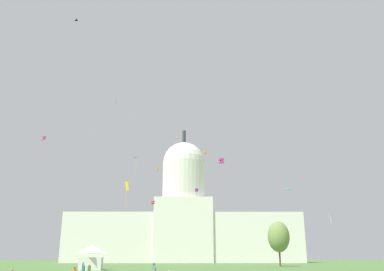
{
  "coord_description": "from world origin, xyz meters",
  "views": [
    {
      "loc": [
        4.04,
        -24.17,
        2.66
      ],
      "look_at": [
        4.81,
        79.8,
        34.04
      ],
      "focal_mm": 37.75,
      "sensor_mm": 36.0,
      "label": 1
    }
  ],
  "objects_px": {
    "kite_green_high": "(116,101)",
    "kite_gold_high": "(157,168)",
    "capitol_building": "(184,223)",
    "kite_blue_mid": "(137,159)",
    "kite_red_mid": "(153,203)",
    "kite_orange_high": "(205,152)",
    "kite_magenta_mid": "(221,161)",
    "person_olive_front_center": "(89,271)",
    "kite_yellow_low": "(127,188)",
    "kite_violet_mid": "(197,190)",
    "person_denim_mid_right": "(83,267)",
    "person_teal_near_tree_west": "(84,269)",
    "kite_cyan_low": "(287,191)",
    "kite_white_low": "(330,216)",
    "event_tent": "(91,258)",
    "person_teal_back_left": "(154,267)",
    "tree_east_near": "(279,237)",
    "kite_black_high": "(78,22)",
    "kite_pink_mid": "(43,138)",
    "kite_lime_high": "(176,131)"
  },
  "relations": [
    {
      "from": "kite_green_high",
      "to": "kite_gold_high",
      "type": "relative_size",
      "value": 0.37
    },
    {
      "from": "capitol_building",
      "to": "kite_blue_mid",
      "type": "xyz_separation_m",
      "value": [
        -9.44,
        -116.15,
        5.37
      ]
    },
    {
      "from": "capitol_building",
      "to": "kite_red_mid",
      "type": "distance_m",
      "value": 88.78
    },
    {
      "from": "kite_orange_high",
      "to": "kite_magenta_mid",
      "type": "height_order",
      "value": "kite_orange_high"
    },
    {
      "from": "person_olive_front_center",
      "to": "kite_yellow_low",
      "type": "xyz_separation_m",
      "value": [
        5.28,
        -4.5,
        10.47
      ]
    },
    {
      "from": "capitol_building",
      "to": "kite_violet_mid",
      "type": "relative_size",
      "value": 45.59
    },
    {
      "from": "person_denim_mid_right",
      "to": "kite_magenta_mid",
      "type": "relative_size",
      "value": 1.3
    },
    {
      "from": "kite_blue_mid",
      "to": "kite_violet_mid",
      "type": "bearing_deg",
      "value": -72.46
    },
    {
      "from": "person_teal_near_tree_west",
      "to": "kite_red_mid",
      "type": "xyz_separation_m",
      "value": [
        7.3,
        47.22,
        17.38
      ]
    },
    {
      "from": "person_teal_near_tree_west",
      "to": "kite_green_high",
      "type": "height_order",
      "value": "kite_green_high"
    },
    {
      "from": "kite_blue_mid",
      "to": "kite_cyan_low",
      "type": "xyz_separation_m",
      "value": [
        28.18,
        -26.71,
        -11.55
      ]
    },
    {
      "from": "kite_white_low",
      "to": "kite_gold_high",
      "type": "relative_size",
      "value": 0.63
    },
    {
      "from": "person_olive_front_center",
      "to": "kite_gold_high",
      "type": "relative_size",
      "value": 0.51
    },
    {
      "from": "person_denim_mid_right",
      "to": "kite_white_low",
      "type": "relative_size",
      "value": 0.79
    },
    {
      "from": "capitol_building",
      "to": "kite_white_low",
      "type": "xyz_separation_m",
      "value": [
        34.08,
        -117.59,
        -7.77
      ]
    },
    {
      "from": "event_tent",
      "to": "kite_magenta_mid",
      "type": "bearing_deg",
      "value": 6.13
    },
    {
      "from": "person_teal_back_left",
      "to": "kite_blue_mid",
      "type": "distance_m",
      "value": 27.06
    },
    {
      "from": "person_teal_back_left",
      "to": "person_denim_mid_right",
      "type": "bearing_deg",
      "value": -175.21
    },
    {
      "from": "tree_east_near",
      "to": "kite_violet_mid",
      "type": "xyz_separation_m",
      "value": [
        -24.61,
        -4.03,
        13.44
      ]
    },
    {
      "from": "event_tent",
      "to": "person_olive_front_center",
      "type": "bearing_deg",
      "value": -84.18
    },
    {
      "from": "person_teal_near_tree_west",
      "to": "event_tent",
      "type": "bearing_deg",
      "value": 79.42
    },
    {
      "from": "kite_blue_mid",
      "to": "capitol_building",
      "type": "bearing_deg",
      "value": -49.95
    },
    {
      "from": "kite_orange_high",
      "to": "kite_black_high",
      "type": "distance_m",
      "value": 87.04
    },
    {
      "from": "kite_blue_mid",
      "to": "kite_pink_mid",
      "type": "xyz_separation_m",
      "value": [
        -27.64,
        13.6,
        9.1
      ]
    },
    {
      "from": "kite_violet_mid",
      "to": "kite_green_high",
      "type": "distance_m",
      "value": 35.24
    },
    {
      "from": "person_olive_front_center",
      "to": "kite_black_high",
      "type": "bearing_deg",
      "value": 46.37
    },
    {
      "from": "capitol_building",
      "to": "kite_lime_high",
      "type": "relative_size",
      "value": 33.07
    },
    {
      "from": "kite_yellow_low",
      "to": "kite_orange_high",
      "type": "distance_m",
      "value": 111.39
    },
    {
      "from": "capitol_building",
      "to": "kite_magenta_mid",
      "type": "bearing_deg",
      "value": -84.5
    },
    {
      "from": "kite_orange_high",
      "to": "kite_violet_mid",
      "type": "height_order",
      "value": "kite_orange_high"
    },
    {
      "from": "kite_pink_mid",
      "to": "person_teal_near_tree_west",
      "type": "bearing_deg",
      "value": 158.23
    },
    {
      "from": "kite_blue_mid",
      "to": "kite_green_high",
      "type": "distance_m",
      "value": 26.06
    },
    {
      "from": "person_teal_near_tree_west",
      "to": "kite_cyan_low",
      "type": "distance_m",
      "value": 36.86
    },
    {
      "from": "person_olive_front_center",
      "to": "kite_magenta_mid",
      "type": "bearing_deg",
      "value": -10.19
    },
    {
      "from": "kite_blue_mid",
      "to": "kite_gold_high",
      "type": "xyz_separation_m",
      "value": [
        -0.99,
        72.32,
        13.45
      ]
    },
    {
      "from": "tree_east_near",
      "to": "person_olive_front_center",
      "type": "relative_size",
      "value": 7.29
    },
    {
      "from": "tree_east_near",
      "to": "person_olive_front_center",
      "type": "xyz_separation_m",
      "value": [
        -40.26,
        -67.16,
        -7.67
      ]
    },
    {
      "from": "capitol_building",
      "to": "event_tent",
      "type": "bearing_deg",
      "value": -98.76
    },
    {
      "from": "event_tent",
      "to": "person_teal_back_left",
      "type": "relative_size",
      "value": 3.64
    },
    {
      "from": "kite_pink_mid",
      "to": "kite_green_high",
      "type": "distance_m",
      "value": 22.17
    },
    {
      "from": "person_denim_mid_right",
      "to": "person_teal_near_tree_west",
      "type": "bearing_deg",
      "value": 91.12
    },
    {
      "from": "person_denim_mid_right",
      "to": "kite_green_high",
      "type": "xyz_separation_m",
      "value": [
        -0.52,
        25.54,
        43.94
      ]
    },
    {
      "from": "person_teal_back_left",
      "to": "kite_gold_high",
      "type": "bearing_deg",
      "value": 100.52
    },
    {
      "from": "event_tent",
      "to": "kite_blue_mid",
      "type": "height_order",
      "value": "kite_blue_mid"
    },
    {
      "from": "kite_pink_mid",
      "to": "kite_black_high",
      "type": "distance_m",
      "value": 37.0
    },
    {
      "from": "kite_magenta_mid",
      "to": "capitol_building",
      "type": "bearing_deg",
      "value": -8.04
    },
    {
      "from": "kite_pink_mid",
      "to": "kite_green_high",
      "type": "height_order",
      "value": "kite_green_high"
    },
    {
      "from": "person_teal_near_tree_west",
      "to": "kite_magenta_mid",
      "type": "xyz_separation_m",
      "value": [
        25.93,
        24.52,
        24.76
      ]
    },
    {
      "from": "event_tent",
      "to": "tree_east_near",
      "type": "relative_size",
      "value": 0.49
    },
    {
      "from": "kite_lime_high",
      "to": "tree_east_near",
      "type": "bearing_deg",
      "value": -15.64
    }
  ]
}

